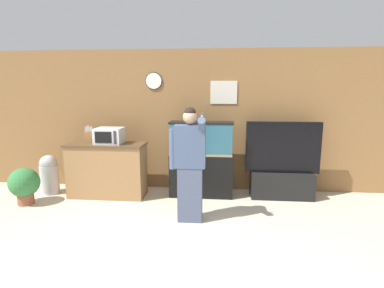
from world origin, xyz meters
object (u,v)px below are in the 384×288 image
counter_island (107,170)px  aquarium_on_stand (201,159)px  knife_block (89,137)px  microwave (109,136)px  potted_plant (24,184)px  trash_bin (49,174)px  person_standing (189,163)px  tv_on_stand (282,176)px

counter_island → aquarium_on_stand: aquarium_on_stand is taller
counter_island → knife_block: knife_block is taller
microwave → knife_block: 0.37m
potted_plant → trash_bin: 0.56m
aquarium_on_stand → person_standing: person_standing is taller
aquarium_on_stand → tv_on_stand: bearing=1.8°
knife_block → tv_on_stand: tv_on_stand is taller
counter_island → microwave: microwave is taller
aquarium_on_stand → potted_plant: size_ratio=2.16×
potted_plant → trash_bin: size_ratio=0.86×
trash_bin → microwave: bearing=-1.5°
tv_on_stand → person_standing: (-1.52, -1.10, 0.47)m
person_standing → trash_bin: bearing=160.5°
aquarium_on_stand → tv_on_stand: tv_on_stand is taller
microwave → aquarium_on_stand: bearing=5.1°
microwave → aquarium_on_stand: 1.65m
microwave → potted_plant: 1.58m
person_standing → trash_bin: 2.87m
counter_island → person_standing: bearing=-30.2°
aquarium_on_stand → potted_plant: bearing=-167.0°
counter_island → trash_bin: counter_island is taller
tv_on_stand → trash_bin: size_ratio=1.88×
counter_island → person_standing: (1.55, -0.90, 0.38)m
tv_on_stand → person_standing: bearing=-144.2°
microwave → aquarium_on_stand: aquarium_on_stand is taller
tv_on_stand → potted_plant: (-4.29, -0.71, -0.04)m
tv_on_stand → potted_plant: size_ratio=2.18×
aquarium_on_stand → person_standing: size_ratio=0.81×
knife_block → potted_plant: size_ratio=0.50×
knife_block → tv_on_stand: (3.37, 0.20, -0.68)m
counter_island → knife_block: size_ratio=4.43×
person_standing → potted_plant: size_ratio=2.67×
microwave → trash_bin: (-1.18, 0.03, -0.73)m
counter_island → potted_plant: 1.33m
knife_block → tv_on_stand: 3.45m
potted_plant → tv_on_stand: bearing=9.3°
knife_block → aquarium_on_stand: aquarium_on_stand is taller
person_standing → counter_island: bearing=149.8°
counter_island → potted_plant: (-1.22, -0.51, -0.13)m
trash_bin → counter_island: bearing=-2.1°
microwave → trash_bin: size_ratio=0.65×
counter_island → trash_bin: (-1.11, 0.04, -0.12)m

